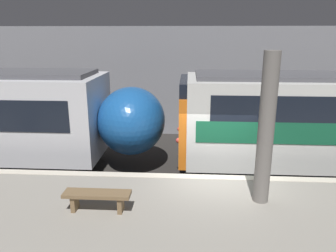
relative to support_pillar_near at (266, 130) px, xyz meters
The scene contains 5 objects.
ground_plane 3.26m from the support_pillar_near, 123.46° to the left, with size 120.00×120.00×0.00m, color #282623.
platform 2.78m from the support_pillar_near, 125.14° to the right, with size 40.00×5.41×1.05m.
station_rear_barrier 8.70m from the support_pillar_near, 96.08° to the left, with size 50.00×0.15×5.22m.
support_pillar_near is the anchor object (origin of this frame).
platform_bench 4.08m from the support_pillar_near, 169.40° to the right, with size 1.50×0.40×0.45m.
Camera 1 is at (-0.84, -8.58, 4.90)m, focal length 35.00 mm.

